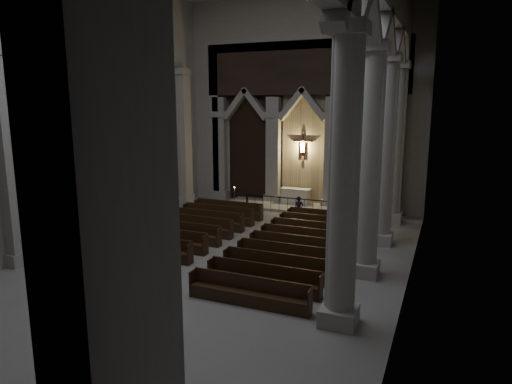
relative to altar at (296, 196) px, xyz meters
The scene contains 11 objects.
room 13.21m from the altar, 88.82° to the right, with size 24.00×24.10×12.00m.
sanctuary_wall 6.02m from the altar, 55.39° to the left, with size 14.00×0.77×12.00m.
right_arcade 13.51m from the altar, 59.86° to the right, with size 1.00×24.00×12.00m.
left_pilasters 10.62m from the altar, 130.25° to the right, with size 0.60×13.00×8.03m.
sanctuary_step 0.83m from the altar, 68.94° to the right, with size 8.50×2.60×0.15m, color #A29F97.
altar is the anchor object (origin of this frame).
altar_rail 2.20m from the altar, 83.97° to the right, with size 4.94×0.09×0.97m.
candle_stand_left 3.71m from the altar, 144.49° to the right, with size 0.22×0.22×1.28m.
candle_stand_right 3.42m from the altar, 32.80° to the right, with size 0.21×0.21×1.23m.
pews 8.81m from the altar, 88.50° to the right, with size 9.32×9.90×0.87m.
worshipper 3.68m from the altar, 69.40° to the right, with size 0.48×0.32×1.32m, color black.
Camera 1 is at (7.97, -14.21, 6.04)m, focal length 32.00 mm.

